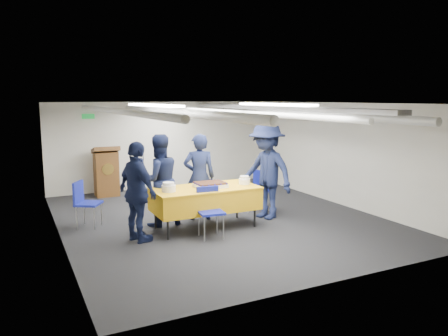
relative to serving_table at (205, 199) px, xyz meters
The scene contains 14 objects.
ground 0.91m from the serving_table, 45.72° to the left, with size 7.00×7.00×0.00m, color black.
room_shell 1.66m from the serving_table, 57.23° to the left, with size 6.00×7.00×2.30m.
serving_table is the anchor object (origin of this frame).
sheet_cake 0.27m from the serving_table, 12.99° to the right, with size 0.56×0.44×0.10m.
plate_stack_left 0.78m from the serving_table, behind, with size 0.25×0.25×0.17m.
plate_stack_right 0.85m from the serving_table, ahead, with size 0.21×0.21×0.16m.
podium 3.72m from the serving_table, 107.23° to the left, with size 0.62×0.53×1.25m.
chair_near 0.50m from the serving_table, 105.59° to the right, with size 0.46×0.46×0.87m.
chair_right 1.66m from the serving_table, 21.39° to the left, with size 0.59×0.59×0.87m.
chair_left 2.27m from the serving_table, 152.45° to the left, with size 0.58×0.58×0.87m.
sailor_a 0.70m from the serving_table, 76.99° to the left, with size 0.63×0.41×1.71m, color black.
sailor_b 0.95m from the serving_table, 142.27° to the left, with size 0.84×0.66×1.74m, color black.
sailor_c 1.37m from the serving_table, behind, with size 1.00×0.41×1.70m, color black.
sailor_d 1.44m from the serving_table, ahead, with size 1.24×0.71×1.92m, color black.
Camera 1 is at (-3.66, -7.74, 2.40)m, focal length 35.00 mm.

